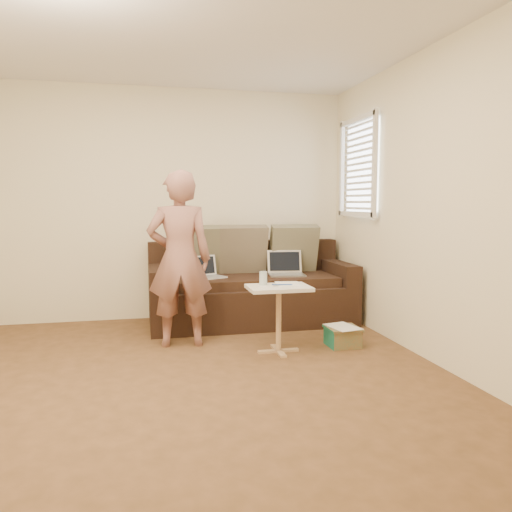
{
  "coord_description": "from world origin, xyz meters",
  "views": [
    {
      "loc": [
        -0.34,
        -3.61,
        1.32
      ],
      "look_at": [
        0.8,
        1.4,
        0.78
      ],
      "focal_mm": 35.6,
      "sensor_mm": 36.0,
      "label": 1
    }
  ],
  "objects_px": {
    "laptop_silver": "(287,276)",
    "drinking_glass": "(263,278)",
    "side_table": "(279,319)",
    "striped_box": "(343,336)",
    "sofa": "(251,285)",
    "person": "(180,259)",
    "laptop_white": "(209,278)"
  },
  "relations": [
    {
      "from": "laptop_silver",
      "to": "drinking_glass",
      "type": "distance_m",
      "value": 1.14
    },
    {
      "from": "side_table",
      "to": "striped_box",
      "type": "bearing_deg",
      "value": 4.4
    },
    {
      "from": "sofa",
      "to": "striped_box",
      "type": "relative_size",
      "value": 7.46
    },
    {
      "from": "laptop_silver",
      "to": "person",
      "type": "distance_m",
      "value": 1.42
    },
    {
      "from": "person",
      "to": "striped_box",
      "type": "relative_size",
      "value": 5.49
    },
    {
      "from": "laptop_silver",
      "to": "drinking_glass",
      "type": "xyz_separation_m",
      "value": [
        -0.51,
        -1.0,
        0.13
      ]
    },
    {
      "from": "laptop_white",
      "to": "drinking_glass",
      "type": "bearing_deg",
      "value": -96.49
    },
    {
      "from": "sofa",
      "to": "drinking_glass",
      "type": "xyz_separation_m",
      "value": [
        -0.12,
        -1.06,
        0.23
      ]
    },
    {
      "from": "person",
      "to": "side_table",
      "type": "xyz_separation_m",
      "value": [
        0.83,
        -0.42,
        -0.51
      ]
    },
    {
      "from": "laptop_white",
      "to": "person",
      "type": "relative_size",
      "value": 0.2
    },
    {
      "from": "striped_box",
      "to": "sofa",
      "type": "bearing_deg",
      "value": 119.59
    },
    {
      "from": "laptop_white",
      "to": "side_table",
      "type": "height_order",
      "value": "laptop_white"
    },
    {
      "from": "person",
      "to": "drinking_glass",
      "type": "bearing_deg",
      "value": 158.0
    },
    {
      "from": "sofa",
      "to": "laptop_white",
      "type": "relative_size",
      "value": 6.72
    },
    {
      "from": "laptop_silver",
      "to": "striped_box",
      "type": "bearing_deg",
      "value": -70.32
    },
    {
      "from": "laptop_white",
      "to": "striped_box",
      "type": "relative_size",
      "value": 1.11
    },
    {
      "from": "laptop_silver",
      "to": "person",
      "type": "xyz_separation_m",
      "value": [
        -1.22,
        -0.67,
        0.29
      ]
    },
    {
      "from": "drinking_glass",
      "to": "sofa",
      "type": "bearing_deg",
      "value": 83.45
    },
    {
      "from": "laptop_white",
      "to": "striped_box",
      "type": "distance_m",
      "value": 1.58
    },
    {
      "from": "laptop_silver",
      "to": "side_table",
      "type": "bearing_deg",
      "value": -102.8
    },
    {
      "from": "drinking_glass",
      "to": "striped_box",
      "type": "distance_m",
      "value": 0.94
    },
    {
      "from": "laptop_white",
      "to": "side_table",
      "type": "distance_m",
      "value": 1.21
    },
    {
      "from": "sofa",
      "to": "laptop_white",
      "type": "distance_m",
      "value": 0.49
    },
    {
      "from": "sofa",
      "to": "laptop_silver",
      "type": "height_order",
      "value": "sofa"
    },
    {
      "from": "person",
      "to": "drinking_glass",
      "type": "xyz_separation_m",
      "value": [
        0.71,
        -0.34,
        -0.15
      ]
    },
    {
      "from": "sofa",
      "to": "striped_box",
      "type": "height_order",
      "value": "sofa"
    },
    {
      "from": "person",
      "to": "side_table",
      "type": "distance_m",
      "value": 1.06
    },
    {
      "from": "laptop_white",
      "to": "person",
      "type": "bearing_deg",
      "value": -143.76
    },
    {
      "from": "striped_box",
      "to": "side_table",
      "type": "bearing_deg",
      "value": -175.6
    },
    {
      "from": "laptop_white",
      "to": "side_table",
      "type": "xyz_separation_m",
      "value": [
        0.47,
        -1.09,
        -0.22
      ]
    },
    {
      "from": "sofa",
      "to": "striped_box",
      "type": "bearing_deg",
      "value": -60.41
    },
    {
      "from": "side_table",
      "to": "striped_box",
      "type": "distance_m",
      "value": 0.66
    }
  ]
}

